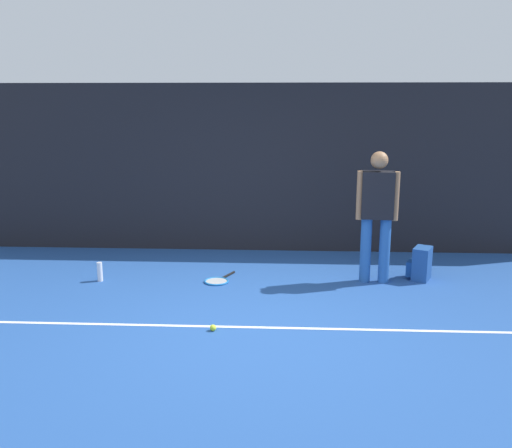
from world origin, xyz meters
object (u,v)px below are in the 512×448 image
object	(u,v)px
tennis_racket	(218,281)
backpack	(421,264)
tennis_player	(377,209)
tennis_ball_near_player	(213,328)
water_bottle	(100,272)

from	to	relation	value
tennis_racket	backpack	xyz separation A→B (m)	(2.67, 0.23, 0.20)
tennis_player	tennis_racket	world-z (taller)	tennis_player
tennis_player	backpack	distance (m)	0.99
tennis_racket	tennis_ball_near_player	bearing A→B (deg)	30.61
tennis_player	tennis_ball_near_player	xyz separation A→B (m)	(-1.90, -1.68, -0.93)
backpack	water_bottle	distance (m)	4.22
tennis_player	tennis_ball_near_player	world-z (taller)	tennis_player
backpack	tennis_ball_near_player	distance (m)	3.11
tennis_ball_near_player	water_bottle	distance (m)	2.27
tennis_racket	water_bottle	world-z (taller)	water_bottle
tennis_racket	backpack	bearing A→B (deg)	120.42
backpack	water_bottle	world-z (taller)	backpack
tennis_racket	water_bottle	bearing A→B (deg)	-62.40
water_bottle	tennis_ball_near_player	bearing A→B (deg)	-42.06
backpack	water_bottle	xyz separation A→B (m)	(-4.21, -0.28, -0.08)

